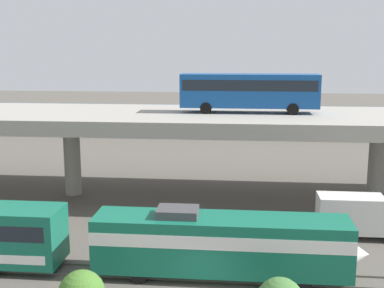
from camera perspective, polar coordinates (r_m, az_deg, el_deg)
The scene contains 15 objects.
rail_strip_near at distance 30.45m, azimuth 1.72°, elevation -15.15°, with size 110.00×0.12×0.12m, color #59544C.
rail_strip_far at distance 31.79m, azimuth 1.91°, elevation -13.98°, with size 110.00×0.12×0.12m, color #59544C.
train_locomotive at distance 30.21m, azimuth 4.70°, elevation -10.98°, with size 15.96×3.04×4.18m.
highway_overpass at distance 44.57m, azimuth 3.25°, elevation 2.50°, with size 96.00×12.49×7.73m.
transit_bus_on_overpass at distance 44.81m, azimuth 6.49°, elevation 6.14°, with size 12.00×2.68×3.40m.
service_truck_west at distance 38.37m, azimuth 18.70°, elevation -7.62°, with size 6.80×2.46×3.04m.
pier_parking_lot at distance 80.07m, azimuth 4.27°, elevation 1.76°, with size 72.00×11.33×1.68m, color #9E998E.
parked_car_0 at distance 79.81m, azimuth 1.67°, elevation 2.93°, with size 4.32×1.86×1.50m.
parked_car_1 at distance 88.33m, azimuth -15.59°, elevation 3.30°, with size 4.67×1.96×1.50m.
parked_car_2 at distance 85.58m, azimuth -15.78°, elevation 3.06°, with size 4.41×1.96×1.50m.
parked_car_3 at distance 82.98m, azimuth -0.64°, elevation 3.23°, with size 4.42×1.93×1.50m.
parked_car_5 at distance 79.45m, azimuth 8.01°, elevation 2.79°, with size 4.19×1.87×1.50m.
parked_car_6 at distance 78.97m, azimuth -4.18°, elevation 2.82°, with size 4.15×1.86×1.50m.
parked_car_7 at distance 78.78m, azimuth 15.66°, elevation 2.43°, with size 4.59×1.86×1.50m.
harbor_water at distance 102.95m, azimuth 4.58°, elevation 3.30°, with size 140.00×36.00×0.01m, color navy.
Camera 1 is at (1.80, -24.06, 13.38)m, focal length 47.33 mm.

